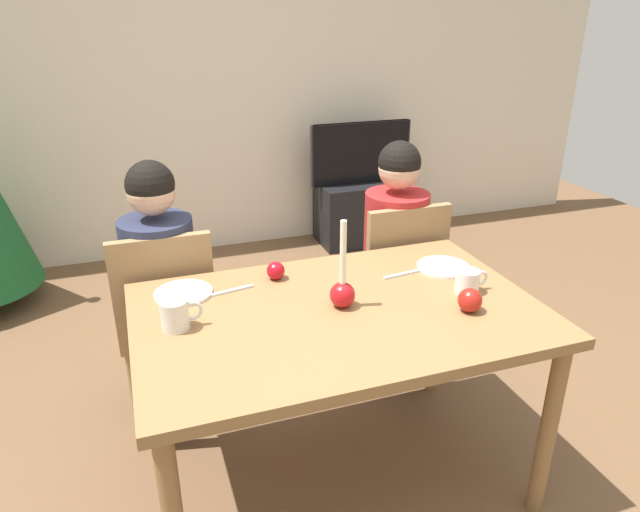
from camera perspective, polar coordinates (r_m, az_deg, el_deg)
The scene contains 18 objects.
ground_plane at distance 2.45m, azimuth 1.64°, elevation -20.86°, with size 7.68×7.68×0.00m, color brown.
back_wall at distance 4.31m, azimuth -11.08°, elevation 17.49°, with size 6.40×0.10×2.60m, color beige.
dining_table at distance 2.04m, azimuth 1.86°, elevation -7.35°, with size 1.40×0.90×0.75m.
chair_left at distance 2.55m, azimuth -15.04°, elevation -5.60°, with size 0.40×0.40×0.90m.
chair_right at distance 2.80m, azimuth 7.58°, elevation -2.18°, with size 0.40×0.40×0.90m.
person_left_child at distance 2.55m, azimuth -15.24°, elevation -4.13°, with size 0.30×0.30×1.17m.
person_right_child at distance 2.80m, azimuth 7.35°, elevation -0.85°, with size 0.30×0.30×1.17m.
tv_stand at distance 4.53m, azimuth 3.92°, elevation 4.38°, with size 0.64×0.40×0.48m, color black.
tv at distance 4.40m, azimuth 4.08°, elevation 10.17°, with size 0.79×0.05×0.46m.
candle_centerpiece at distance 1.99m, azimuth 2.25°, elevation -3.33°, with size 0.09×0.09×0.32m.
plate_left at distance 2.16m, azimuth -13.42°, elevation -3.59°, with size 0.21×0.21×0.01m, color white.
plate_right at distance 2.36m, azimuth 12.14°, elevation -1.08°, with size 0.21×0.21×0.01m, color white.
mug_left at distance 1.92m, azimuth -14.12°, elevation -5.66°, with size 0.14×0.09×0.10m.
mug_right at distance 2.17m, azimuth 14.49°, elevation -2.43°, with size 0.13×0.09×0.09m.
fork_left at distance 2.14m, azimuth -8.88°, elevation -3.44°, with size 0.18×0.01×0.01m, color silver.
fork_right at distance 2.27m, azimuth 8.29°, elevation -1.78°, with size 0.18×0.01×0.01m, color silver.
apple_near_candle at distance 2.04m, azimuth 14.66°, elevation -4.26°, with size 0.08×0.08×0.08m, color #AC1C14.
apple_by_left_plate at distance 2.21m, azimuth -4.42°, elevation -1.46°, with size 0.07×0.07×0.07m, color #B60F1B.
Camera 1 is at (-0.64, -1.64, 1.71)m, focal length 32.23 mm.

